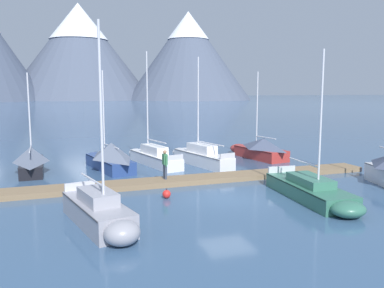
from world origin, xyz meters
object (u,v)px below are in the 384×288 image
at_px(sailboat_mid_dock_port, 109,157).
at_px(mooring_buoy_channel_marker, 167,194).
at_px(sailboat_mid_dock_starboard, 152,156).
at_px(sailboat_nearest_berth, 31,160).
at_px(sailboat_far_berth, 199,156).
at_px(sailboat_second_berth, 100,212).
at_px(person_on_dock, 165,163).
at_px(sailboat_end_of_dock, 258,149).
at_px(sailboat_outer_slip, 313,191).

relative_size(sailboat_mid_dock_port, mooring_buoy_channel_marker, 13.45).
bearing_deg(mooring_buoy_channel_marker, sailboat_mid_dock_starboard, 82.75).
xyz_separation_m(sailboat_nearest_berth, sailboat_far_berth, (11.51, -0.59, -0.23)).
bearing_deg(sailboat_second_berth, person_on_dock, 57.08).
bearing_deg(sailboat_nearest_berth, person_on_dock, -37.24).
xyz_separation_m(sailboat_end_of_dock, person_on_dock, (-9.24, -6.51, 0.50)).
xyz_separation_m(sailboat_nearest_berth, sailboat_second_berth, (3.51, -12.26, -0.24)).
bearing_deg(person_on_dock, sailboat_far_berth, 53.77).
xyz_separation_m(sailboat_mid_dock_port, mooring_buoy_channel_marker, (2.04, -8.40, -0.67)).
height_order(sailboat_second_berth, mooring_buoy_channel_marker, sailboat_second_berth).
bearing_deg(sailboat_mid_dock_starboard, person_on_dock, -95.00).
distance_m(sailboat_second_berth, mooring_buoy_channel_marker, 4.91).
height_order(sailboat_second_berth, person_on_dock, sailboat_second_berth).
xyz_separation_m(sailboat_nearest_berth, sailboat_end_of_dock, (16.92, 0.68, -0.08)).
distance_m(sailboat_nearest_berth, sailboat_far_berth, 11.53).
height_order(sailboat_end_of_dock, person_on_dock, sailboat_end_of_dock).
bearing_deg(sailboat_outer_slip, person_on_dock, 138.07).
height_order(sailboat_mid_dock_port, person_on_dock, sailboat_mid_dock_port).
distance_m(sailboat_mid_dock_port, mooring_buoy_channel_marker, 8.67).
height_order(sailboat_nearest_berth, person_on_dock, sailboat_nearest_berth).
height_order(sailboat_mid_dock_port, sailboat_far_berth, sailboat_far_berth).
relative_size(sailboat_outer_slip, mooring_buoy_channel_marker, 14.47).
bearing_deg(sailboat_nearest_berth, mooring_buoy_channel_marker, -51.53).
height_order(sailboat_second_berth, sailboat_end_of_dock, sailboat_second_berth).
xyz_separation_m(sailboat_second_berth, mooring_buoy_channel_marker, (3.52, 3.41, -0.39)).
bearing_deg(person_on_dock, sailboat_mid_dock_starboard, 85.00).
distance_m(sailboat_nearest_berth, person_on_dock, 9.65).
distance_m(sailboat_far_berth, sailboat_end_of_dock, 5.56).
xyz_separation_m(sailboat_far_berth, mooring_buoy_channel_marker, (-4.48, -8.26, -0.40)).
bearing_deg(sailboat_second_berth, sailboat_far_berth, 55.56).
bearing_deg(sailboat_far_berth, sailboat_second_berth, -124.44).
height_order(sailboat_far_berth, sailboat_outer_slip, sailboat_far_berth).
bearing_deg(sailboat_end_of_dock, sailboat_second_berth, -136.01).
relative_size(sailboat_mid_dock_port, person_on_dock, 4.02).
bearing_deg(sailboat_mid_dock_port, sailboat_nearest_berth, 174.77).
relative_size(sailboat_far_berth, person_on_dock, 4.60).
relative_size(sailboat_second_berth, sailboat_far_berth, 1.03).
bearing_deg(mooring_buoy_channel_marker, sailboat_second_berth, -135.96).
bearing_deg(mooring_buoy_channel_marker, sailboat_end_of_dock, 43.97).
xyz_separation_m(sailboat_nearest_berth, person_on_dock, (7.68, -5.83, 0.42)).
bearing_deg(sailboat_outer_slip, mooring_buoy_channel_marker, 159.67).
height_order(person_on_dock, mooring_buoy_channel_marker, person_on_dock).
bearing_deg(person_on_dock, sailboat_nearest_berth, 142.76).
bearing_deg(sailboat_outer_slip, sailboat_end_of_dock, 75.71).
distance_m(sailboat_mid_dock_starboard, sailboat_far_berth, 3.48).
distance_m(person_on_dock, mooring_buoy_channel_marker, 3.26).
relative_size(sailboat_nearest_berth, sailboat_second_berth, 0.82).
distance_m(sailboat_nearest_berth, sailboat_mid_dock_port, 5.02).
relative_size(sailboat_nearest_berth, sailboat_mid_dock_starboard, 0.80).
distance_m(sailboat_nearest_berth, sailboat_outer_slip, 17.93).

